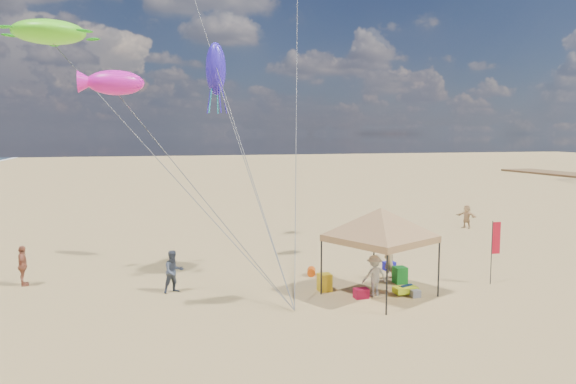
{
  "coord_description": "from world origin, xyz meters",
  "views": [
    {
      "loc": [
        -5.95,
        -17.03,
        6.27
      ],
      "look_at": [
        0.0,
        3.0,
        4.0
      ],
      "focal_mm": 33.33,
      "sensor_mm": 36.0,
      "label": 1
    }
  ],
  "objects_px": {
    "chair_green": "(400,275)",
    "person_far_c": "(467,216)",
    "cooler_blue": "(389,266)",
    "chair_yellow": "(325,282)",
    "person_near_a": "(389,261)",
    "person_far_a": "(23,266)",
    "person_near_b": "(174,272)",
    "beach_cart": "(405,290)",
    "feather_flag": "(495,242)",
    "person_near_c": "(374,276)",
    "cooler_red": "(361,293)",
    "canopy_tent": "(381,211)"
  },
  "relations": [
    {
      "from": "chair_green",
      "to": "person_far_c",
      "type": "height_order",
      "value": "person_far_c"
    },
    {
      "from": "cooler_blue",
      "to": "chair_yellow",
      "type": "distance_m",
      "value": 4.65
    },
    {
      "from": "chair_green",
      "to": "person_near_a",
      "type": "xyz_separation_m",
      "value": [
        -0.11,
        0.78,
        0.43
      ]
    },
    {
      "from": "chair_yellow",
      "to": "cooler_blue",
      "type": "bearing_deg",
      "value": 29.44
    },
    {
      "from": "chair_green",
      "to": "person_far_a",
      "type": "relative_size",
      "value": 0.41
    },
    {
      "from": "cooler_blue",
      "to": "person_far_a",
      "type": "distance_m",
      "value": 15.91
    },
    {
      "from": "person_near_b",
      "to": "beach_cart",
      "type": "bearing_deg",
      "value": -36.75
    },
    {
      "from": "cooler_blue",
      "to": "person_near_b",
      "type": "relative_size",
      "value": 0.32
    },
    {
      "from": "person_near_b",
      "to": "chair_yellow",
      "type": "bearing_deg",
      "value": -32.79
    },
    {
      "from": "person_far_c",
      "to": "beach_cart",
      "type": "bearing_deg",
      "value": -71.04
    },
    {
      "from": "beach_cart",
      "to": "person_near_b",
      "type": "bearing_deg",
      "value": 161.49
    },
    {
      "from": "feather_flag",
      "to": "cooler_blue",
      "type": "relative_size",
      "value": 4.98
    },
    {
      "from": "chair_yellow",
      "to": "beach_cart",
      "type": "bearing_deg",
      "value": -26.02
    },
    {
      "from": "chair_green",
      "to": "person_near_b",
      "type": "distance_m",
      "value": 9.37
    },
    {
      "from": "chair_yellow",
      "to": "person_near_c",
      "type": "height_order",
      "value": "person_near_c"
    },
    {
      "from": "chair_green",
      "to": "person_near_c",
      "type": "distance_m",
      "value": 2.28
    },
    {
      "from": "cooler_red",
      "to": "cooler_blue",
      "type": "bearing_deg",
      "value": 49.74
    },
    {
      "from": "cooler_red",
      "to": "person_far_a",
      "type": "xyz_separation_m",
      "value": [
        -12.75,
        5.55,
        0.65
      ]
    },
    {
      "from": "canopy_tent",
      "to": "person_far_c",
      "type": "xyz_separation_m",
      "value": [
        12.3,
        11.96,
        -2.53
      ]
    },
    {
      "from": "feather_flag",
      "to": "cooler_red",
      "type": "distance_m",
      "value": 6.36
    },
    {
      "from": "cooler_blue",
      "to": "chair_green",
      "type": "distance_m",
      "value": 2.22
    },
    {
      "from": "feather_flag",
      "to": "person_near_b",
      "type": "bearing_deg",
      "value": 168.73
    },
    {
      "from": "cooler_blue",
      "to": "beach_cart",
      "type": "height_order",
      "value": "cooler_blue"
    },
    {
      "from": "canopy_tent",
      "to": "chair_yellow",
      "type": "relative_size",
      "value": 8.38
    },
    {
      "from": "beach_cart",
      "to": "person_near_b",
      "type": "distance_m",
      "value": 9.17
    },
    {
      "from": "feather_flag",
      "to": "person_near_a",
      "type": "xyz_separation_m",
      "value": [
        -3.83,
        2.01,
        -1.03
      ]
    },
    {
      "from": "canopy_tent",
      "to": "chair_yellow",
      "type": "xyz_separation_m",
      "value": [
        -1.84,
        1.17,
        -2.97
      ]
    },
    {
      "from": "person_near_c",
      "to": "cooler_red",
      "type": "bearing_deg",
      "value": 7.81
    },
    {
      "from": "chair_yellow",
      "to": "chair_green",
      "type": "bearing_deg",
      "value": 2.5
    },
    {
      "from": "canopy_tent",
      "to": "beach_cart",
      "type": "distance_m",
      "value": 3.29
    },
    {
      "from": "person_near_a",
      "to": "person_near_b",
      "type": "height_order",
      "value": "person_near_b"
    },
    {
      "from": "feather_flag",
      "to": "person_near_b",
      "type": "height_order",
      "value": "feather_flag"
    },
    {
      "from": "chair_green",
      "to": "cooler_blue",
      "type": "bearing_deg",
      "value": 74.21
    },
    {
      "from": "person_near_c",
      "to": "person_far_c",
      "type": "xyz_separation_m",
      "value": [
        12.52,
        11.95,
        -0.01
      ]
    },
    {
      "from": "cooler_red",
      "to": "person_far_a",
      "type": "bearing_deg",
      "value": 156.48
    },
    {
      "from": "beach_cart",
      "to": "person_far_c",
      "type": "distance_m",
      "value": 16.62
    },
    {
      "from": "cooler_red",
      "to": "person_near_b",
      "type": "distance_m",
      "value": 7.42
    },
    {
      "from": "cooler_red",
      "to": "person_near_a",
      "type": "height_order",
      "value": "person_near_a"
    },
    {
      "from": "person_near_b",
      "to": "person_far_c",
      "type": "height_order",
      "value": "person_near_b"
    },
    {
      "from": "cooler_blue",
      "to": "chair_yellow",
      "type": "xyz_separation_m",
      "value": [
        -4.05,
        -2.28,
        0.16
      ]
    },
    {
      "from": "person_near_b",
      "to": "feather_flag",
      "type": "bearing_deg",
      "value": -29.51
    },
    {
      "from": "feather_flag",
      "to": "person_far_a",
      "type": "distance_m",
      "value": 19.66
    },
    {
      "from": "chair_yellow",
      "to": "person_far_c",
      "type": "bearing_deg",
      "value": 37.36
    },
    {
      "from": "canopy_tent",
      "to": "cooler_blue",
      "type": "xyz_separation_m",
      "value": [
        2.21,
        3.45,
        -3.13
      ]
    },
    {
      "from": "person_far_a",
      "to": "canopy_tent",
      "type": "bearing_deg",
      "value": -122.43
    },
    {
      "from": "feather_flag",
      "to": "person_near_c",
      "type": "height_order",
      "value": "feather_flag"
    },
    {
      "from": "cooler_blue",
      "to": "chair_green",
      "type": "height_order",
      "value": "chair_green"
    },
    {
      "from": "chair_yellow",
      "to": "feather_flag",
      "type": "bearing_deg",
      "value": -8.54
    },
    {
      "from": "cooler_blue",
      "to": "chair_green",
      "type": "relative_size",
      "value": 0.77
    },
    {
      "from": "feather_flag",
      "to": "person_near_a",
      "type": "bearing_deg",
      "value": 152.35
    }
  ]
}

